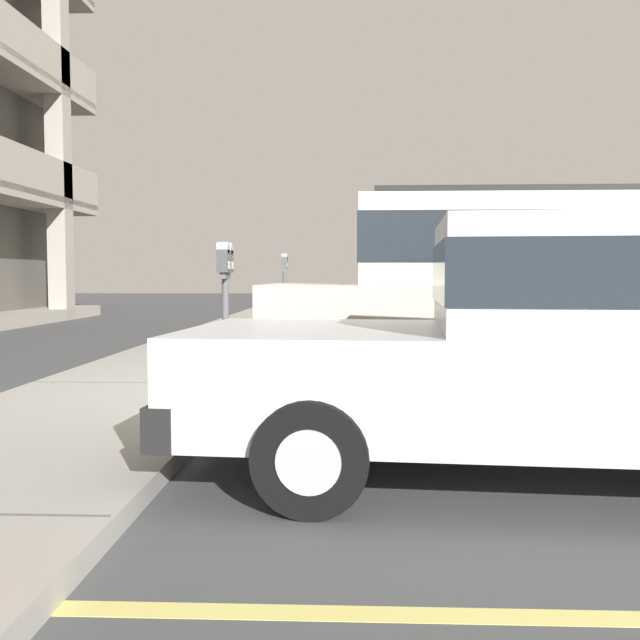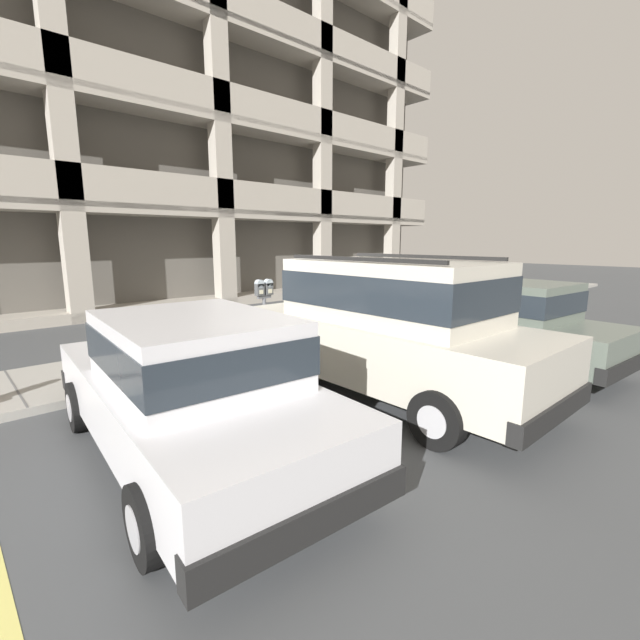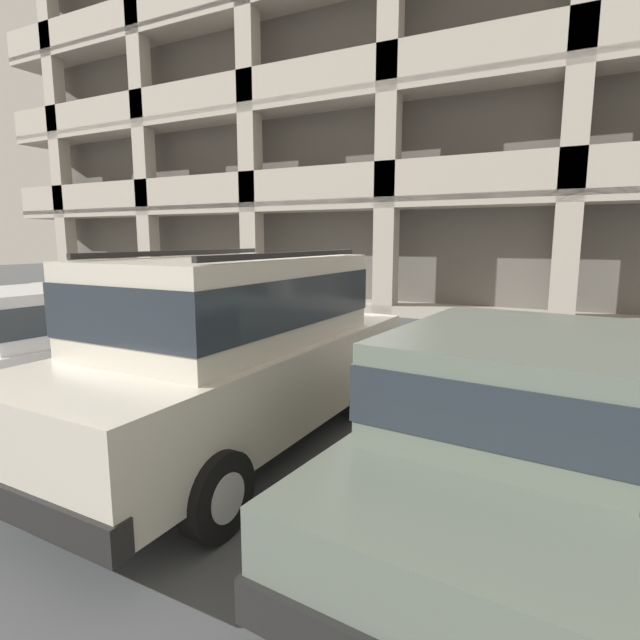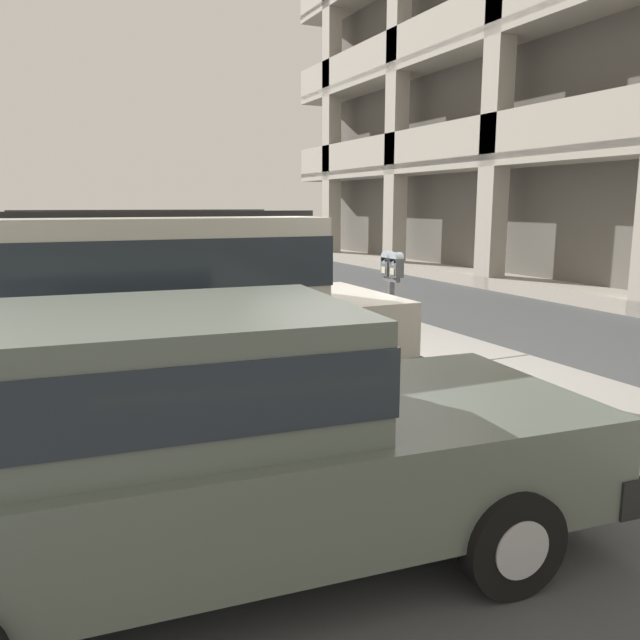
{
  "view_description": "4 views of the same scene",
  "coord_description": "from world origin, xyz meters",
  "px_view_note": "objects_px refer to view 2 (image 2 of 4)",
  "views": [
    {
      "loc": [
        -7.15,
        -0.86,
        1.22
      ],
      "look_at": [
        0.17,
        -0.57,
        0.76
      ],
      "focal_mm": 40.0,
      "sensor_mm": 36.0,
      "label": 1
    },
    {
      "loc": [
        -4.73,
        -6.18,
        2.24
      ],
      "look_at": [
        -0.03,
        -1.04,
        0.95
      ],
      "focal_mm": 24.0,
      "sensor_mm": 36.0,
      "label": 2
    },
    {
      "loc": [
        3.17,
        -6.46,
        2.15
      ],
      "look_at": [
        0.39,
        -1.14,
        1.18
      ],
      "focal_mm": 28.0,
      "sensor_mm": 36.0,
      "label": 3
    },
    {
      "loc": [
        6.15,
        -3.52,
        2.09
      ],
      "look_at": [
        0.11,
        -0.72,
        0.85
      ],
      "focal_mm": 35.0,
      "sensor_mm": 36.0,
      "label": 4
    }
  ],
  "objects_px": {
    "parking_meter_near": "(264,299)",
    "parking_garage": "(12,31)",
    "parking_meter_far": "(446,282)",
    "silver_suv": "(389,322)",
    "red_sedan": "(190,383)",
    "dark_hatchback": "(497,320)"
  },
  "relations": [
    {
      "from": "parking_meter_far",
      "to": "red_sedan",
      "type": "bearing_deg",
      "value": -164.18
    },
    {
      "from": "parking_meter_near",
      "to": "parking_garage",
      "type": "relative_size",
      "value": 0.04
    },
    {
      "from": "parking_meter_near",
      "to": "parking_meter_far",
      "type": "relative_size",
      "value": 0.94
    },
    {
      "from": "parking_meter_near",
      "to": "parking_meter_far",
      "type": "distance_m",
      "value": 6.2
    },
    {
      "from": "red_sedan",
      "to": "dark_hatchback",
      "type": "bearing_deg",
      "value": -0.3
    },
    {
      "from": "parking_meter_near",
      "to": "silver_suv",
      "type": "bearing_deg",
      "value": -84.86
    },
    {
      "from": "red_sedan",
      "to": "parking_meter_far",
      "type": "height_order",
      "value": "parking_meter_far"
    },
    {
      "from": "red_sedan",
      "to": "parking_meter_far",
      "type": "relative_size",
      "value": 3.05
    },
    {
      "from": "parking_meter_near",
      "to": "parking_garage",
      "type": "height_order",
      "value": "parking_garage"
    },
    {
      "from": "dark_hatchback",
      "to": "parking_meter_near",
      "type": "bearing_deg",
      "value": 139.67
    },
    {
      "from": "red_sedan",
      "to": "parking_meter_near",
      "type": "distance_m",
      "value": 3.76
    },
    {
      "from": "dark_hatchback",
      "to": "parking_garage",
      "type": "distance_m",
      "value": 17.58
    },
    {
      "from": "silver_suv",
      "to": "parking_meter_far",
      "type": "xyz_separation_m",
      "value": [
        5.95,
        2.71,
        0.02
      ]
    },
    {
      "from": "silver_suv",
      "to": "red_sedan",
      "type": "xyz_separation_m",
      "value": [
        -2.98,
        0.18,
        -0.27
      ]
    },
    {
      "from": "silver_suv",
      "to": "dark_hatchback",
      "type": "bearing_deg",
      "value": -5.41
    },
    {
      "from": "silver_suv",
      "to": "parking_meter_far",
      "type": "distance_m",
      "value": 6.54
    },
    {
      "from": "silver_suv",
      "to": "red_sedan",
      "type": "bearing_deg",
      "value": 177.29
    },
    {
      "from": "silver_suv",
      "to": "parking_meter_far",
      "type": "height_order",
      "value": "silver_suv"
    },
    {
      "from": "red_sedan",
      "to": "parking_meter_far",
      "type": "xyz_separation_m",
      "value": [
        8.93,
        2.53,
        0.29
      ]
    },
    {
      "from": "red_sedan",
      "to": "dark_hatchback",
      "type": "height_order",
      "value": "same"
    },
    {
      "from": "parking_meter_far",
      "to": "silver_suv",
      "type": "bearing_deg",
      "value": -155.51
    },
    {
      "from": "silver_suv",
      "to": "parking_garage",
      "type": "distance_m",
      "value": 16.68
    }
  ]
}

